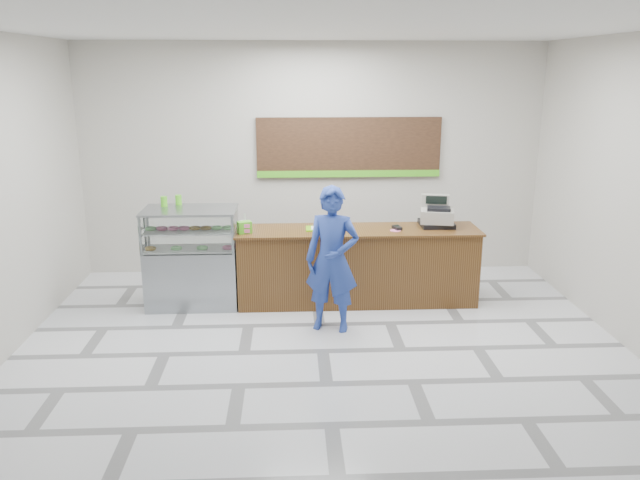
{
  "coord_description": "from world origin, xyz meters",
  "views": [
    {
      "loc": [
        -0.34,
        -6.49,
        3.11
      ],
      "look_at": [
        0.01,
        0.9,
        1.07
      ],
      "focal_mm": 35.0,
      "sensor_mm": 36.0,
      "label": 1
    }
  ],
  "objects_px": {
    "serving_tray": "(320,228)",
    "customer": "(332,259)",
    "cash_register": "(437,215)",
    "sales_counter": "(357,266)",
    "display_case": "(192,257)"
  },
  "relations": [
    {
      "from": "serving_tray",
      "to": "customer",
      "type": "xyz_separation_m",
      "value": [
        0.11,
        -0.92,
        -0.15
      ]
    },
    {
      "from": "cash_register",
      "to": "sales_counter",
      "type": "bearing_deg",
      "value": -161.51
    },
    {
      "from": "sales_counter",
      "to": "display_case",
      "type": "height_order",
      "value": "display_case"
    },
    {
      "from": "sales_counter",
      "to": "customer",
      "type": "bearing_deg",
      "value": -114.17
    },
    {
      "from": "display_case",
      "to": "cash_register",
      "type": "height_order",
      "value": "cash_register"
    },
    {
      "from": "customer",
      "to": "serving_tray",
      "type": "bearing_deg",
      "value": 111.82
    },
    {
      "from": "display_case",
      "to": "cash_register",
      "type": "distance_m",
      "value": 3.35
    },
    {
      "from": "cash_register",
      "to": "customer",
      "type": "relative_size",
      "value": 0.3
    },
    {
      "from": "cash_register",
      "to": "display_case",
      "type": "bearing_deg",
      "value": -166.09
    },
    {
      "from": "cash_register",
      "to": "customer",
      "type": "distance_m",
      "value": 1.84
    },
    {
      "from": "display_case",
      "to": "customer",
      "type": "distance_m",
      "value": 2.04
    },
    {
      "from": "sales_counter",
      "to": "serving_tray",
      "type": "xyz_separation_m",
      "value": [
        -0.51,
        0.02,
        0.52
      ]
    },
    {
      "from": "customer",
      "to": "display_case",
      "type": "bearing_deg",
      "value": 168.82
    },
    {
      "from": "display_case",
      "to": "cash_register",
      "type": "relative_size",
      "value": 2.48
    },
    {
      "from": "sales_counter",
      "to": "cash_register",
      "type": "relative_size",
      "value": 6.08
    }
  ]
}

